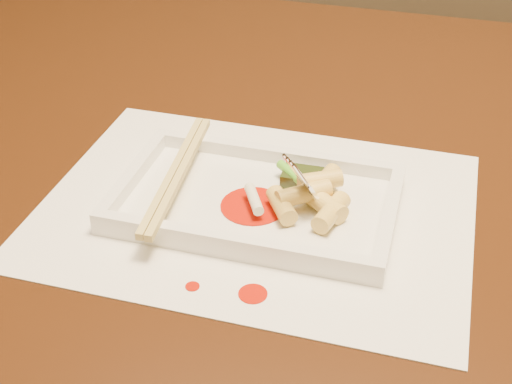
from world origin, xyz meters
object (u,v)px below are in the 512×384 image
(plate_base, at_px, (256,204))
(placemat, at_px, (256,208))
(fork, at_px, (338,133))
(table, at_px, (339,238))
(chopstick_a, at_px, (173,172))

(plate_base, bearing_deg, placemat, 0.00)
(fork, bearing_deg, table, 91.56)
(chopstick_a, bearing_deg, fork, 6.75)
(table, bearing_deg, fork, -88.44)
(table, distance_m, placemat, 0.16)
(plate_base, relative_size, chopstick_a, 1.28)
(table, relative_size, chopstick_a, 6.90)
(table, distance_m, plate_base, 0.16)
(chopstick_a, bearing_deg, table, 35.03)
(placemat, height_order, plate_base, plate_base)
(fork, bearing_deg, plate_base, -165.58)
(placemat, xyz_separation_m, chopstick_a, (-0.08, 0.00, 0.03))
(table, xyz_separation_m, chopstick_a, (-0.15, -0.10, 0.13))
(placemat, relative_size, fork, 2.86)
(placemat, distance_m, plate_base, 0.00)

